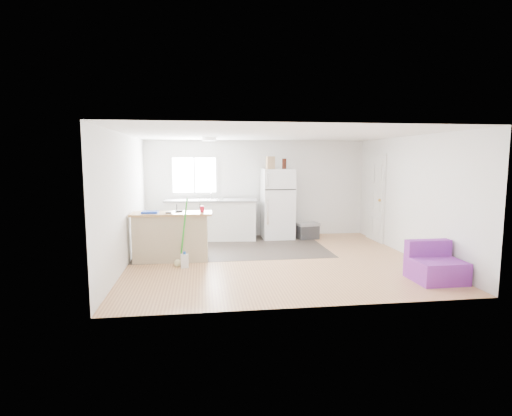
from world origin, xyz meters
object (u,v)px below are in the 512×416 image
at_px(blue_tray, 150,212).
at_px(bottle_left, 284,164).
at_px(refrigerator, 277,204).
at_px(peninsula, 171,236).
at_px(red_cup, 202,209).
at_px(kitchen_cabinets, 211,219).
at_px(cardboard_box, 270,163).
at_px(cleaner_jug, 185,261).
at_px(bottle_right, 285,164).
at_px(purple_seat, 435,267).
at_px(cooler, 308,231).
at_px(mop, 179,253).

xyz_separation_m(blue_tray, bottle_left, (2.92, 1.82, 0.88)).
relative_size(refrigerator, bottle_left, 6.81).
bearing_deg(peninsula, red_cup, 0.29).
height_order(kitchen_cabinets, cardboard_box, cardboard_box).
xyz_separation_m(cleaner_jug, cardboard_box, (1.97, 2.41, 1.72)).
relative_size(peninsula, bottle_right, 6.14).
xyz_separation_m(peninsula, bottle_right, (2.60, 1.86, 1.36)).
bearing_deg(cardboard_box, bottle_left, -10.94).
relative_size(purple_seat, bottle_left, 3.03).
bearing_deg(kitchen_cabinets, bottle_left, 0.54).
bearing_deg(cleaner_jug, blue_tray, 140.95).
bearing_deg(cooler, bottle_left, 160.23).
bearing_deg(blue_tray, cardboard_box, 35.72).
bearing_deg(blue_tray, cooler, 26.11).
bearing_deg(cleaner_jug, refrigerator, 49.23).
relative_size(blue_tray, bottle_left, 1.20).
distance_m(kitchen_cabinets, blue_tray, 2.33).
distance_m(peninsula, cooler, 3.58).
bearing_deg(peninsula, kitchen_cabinets, 68.97).
bearing_deg(refrigerator, red_cup, -134.32).
xyz_separation_m(red_cup, bottle_right, (2.01, 1.88, 0.83)).
bearing_deg(red_cup, bottle_left, 42.72).
relative_size(kitchen_cabinets, red_cup, 18.64).
bearing_deg(mop, cleaner_jug, -87.97).
bearing_deg(refrigerator, bottle_right, -10.11).
height_order(refrigerator, bottle_right, bottle_right).
height_order(peninsula, refrigerator, refrigerator).
bearing_deg(mop, bottle_left, 10.23).
bearing_deg(refrigerator, mop, -134.80).
bearing_deg(refrigerator, purple_seat, -64.01).
relative_size(cleaner_jug, bottle_left, 1.18).
distance_m(purple_seat, cardboard_box, 4.54).
height_order(cooler, mop, mop).
xyz_separation_m(purple_seat, cardboard_box, (-2.05, 3.71, 1.63)).
distance_m(refrigerator, bottle_right, 0.99).
distance_m(cooler, bottle_right, 1.72).
xyz_separation_m(mop, bottle_right, (2.43, 2.28, 1.60)).
bearing_deg(mop, kitchen_cabinets, 42.04).
height_order(cooler, red_cup, red_cup).
relative_size(refrigerator, cooler, 2.99).
distance_m(blue_tray, bottle_right, 3.63).
relative_size(kitchen_cabinets, cardboard_box, 7.46).
height_order(kitchen_cabinets, peninsula, kitchen_cabinets).
xyz_separation_m(purple_seat, blue_tray, (-4.66, 1.83, 0.72)).
bearing_deg(bottle_right, cardboard_box, -177.69).
bearing_deg(bottle_right, red_cup, -136.86).
distance_m(cooler, cleaner_jug, 3.66).
height_order(cleaner_jug, blue_tray, blue_tray).
bearing_deg(cardboard_box, cooler, -9.67).
bearing_deg(purple_seat, mop, 160.24).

